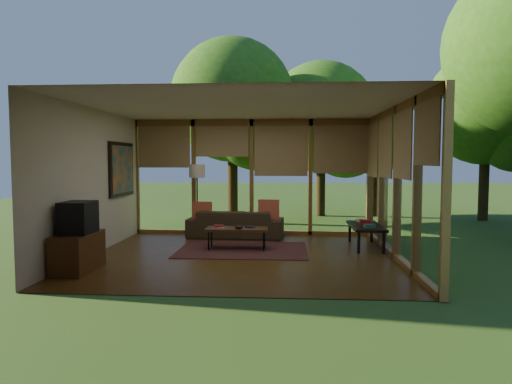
# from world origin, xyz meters

# --- Properties ---
(floor) EXTENTS (5.50, 5.50, 0.00)m
(floor) POSITION_xyz_m (0.00, 0.00, 0.00)
(floor) COLOR #593917
(floor) RESTS_ON ground
(ceiling) EXTENTS (5.50, 5.50, 0.00)m
(ceiling) POSITION_xyz_m (0.00, 0.00, 2.70)
(ceiling) COLOR white
(ceiling) RESTS_ON ground
(wall_left) EXTENTS (0.04, 5.00, 2.70)m
(wall_left) POSITION_xyz_m (-2.75, 0.00, 1.35)
(wall_left) COLOR beige
(wall_left) RESTS_ON ground
(wall_front) EXTENTS (5.50, 0.04, 2.70)m
(wall_front) POSITION_xyz_m (0.00, -2.50, 1.35)
(wall_front) COLOR beige
(wall_front) RESTS_ON ground
(window_wall_back) EXTENTS (5.50, 0.12, 2.70)m
(window_wall_back) POSITION_xyz_m (0.00, 2.50, 1.35)
(window_wall_back) COLOR olive
(window_wall_back) RESTS_ON ground
(window_wall_right) EXTENTS (0.12, 5.00, 2.70)m
(window_wall_right) POSITION_xyz_m (2.75, 0.00, 1.35)
(window_wall_right) COLOR olive
(window_wall_right) RESTS_ON ground
(exterior_lawn) EXTENTS (40.00, 40.00, 0.00)m
(exterior_lawn) POSITION_xyz_m (8.00, 8.00, -0.01)
(exterior_lawn) COLOR #31541F
(exterior_lawn) RESTS_ON ground
(tree_nw) EXTENTS (3.44, 3.44, 5.13)m
(tree_nw) POSITION_xyz_m (-0.68, 4.56, 3.40)
(tree_nw) COLOR #332412
(tree_nw) RESTS_ON ground
(tree_ne) EXTENTS (3.48, 3.48, 4.82)m
(tree_ne) POSITION_xyz_m (1.91, 6.32, 3.08)
(tree_ne) COLOR #332412
(tree_ne) RESTS_ON ground
(tree_far) EXTENTS (3.36, 3.36, 4.97)m
(tree_far) POSITION_xyz_m (6.55, 5.44, 3.28)
(tree_far) COLOR #332412
(tree_far) RESTS_ON ground
(rug) EXTENTS (2.48, 1.76, 0.01)m
(rug) POSITION_xyz_m (-0.03, 0.55, 0.01)
(rug) COLOR maroon
(rug) RESTS_ON floor
(sofa) EXTENTS (2.18, 0.98, 0.62)m
(sofa) POSITION_xyz_m (-0.33, 2.00, 0.31)
(sofa) COLOR #3B2E1D
(sofa) RESTS_ON floor
(pillow_left) EXTENTS (0.42, 0.22, 0.44)m
(pillow_left) POSITION_xyz_m (-1.08, 1.95, 0.59)
(pillow_left) COLOR maroon
(pillow_left) RESTS_ON sofa
(pillow_right) EXTENTS (0.47, 0.25, 0.49)m
(pillow_right) POSITION_xyz_m (0.42, 1.95, 0.62)
(pillow_right) COLOR maroon
(pillow_right) RESTS_ON sofa
(ct_book_lower) EXTENTS (0.21, 0.16, 0.03)m
(ct_book_lower) POSITION_xyz_m (-0.50, 0.55, 0.44)
(ct_book_lower) COLOR #BCB3AA
(ct_book_lower) RESTS_ON coffee_table
(ct_book_upper) EXTENTS (0.21, 0.18, 0.03)m
(ct_book_upper) POSITION_xyz_m (-0.50, 0.55, 0.47)
(ct_book_upper) COLOR maroon
(ct_book_upper) RESTS_ON coffee_table
(ct_book_side) EXTENTS (0.20, 0.17, 0.03)m
(ct_book_side) POSITION_xyz_m (0.10, 0.68, 0.44)
(ct_book_side) COLOR black
(ct_book_side) RESTS_ON coffee_table
(ct_bowl) EXTENTS (0.16, 0.16, 0.07)m
(ct_bowl) POSITION_xyz_m (-0.10, 0.50, 0.46)
(ct_bowl) COLOR black
(ct_bowl) RESTS_ON coffee_table
(media_cabinet) EXTENTS (0.50, 1.00, 0.60)m
(media_cabinet) POSITION_xyz_m (-2.47, -1.28, 0.30)
(media_cabinet) COLOR #502E15
(media_cabinet) RESTS_ON floor
(television) EXTENTS (0.45, 0.55, 0.50)m
(television) POSITION_xyz_m (-2.45, -1.28, 0.85)
(television) COLOR black
(television) RESTS_ON media_cabinet
(console_book_a) EXTENTS (0.22, 0.18, 0.07)m
(console_book_a) POSITION_xyz_m (2.40, 0.58, 0.49)
(console_book_a) COLOR #365F55
(console_book_a) RESTS_ON side_console
(console_book_b) EXTENTS (0.22, 0.16, 0.10)m
(console_book_b) POSITION_xyz_m (2.40, 1.03, 0.50)
(console_book_b) COLOR maroon
(console_book_b) RESTS_ON side_console
(console_book_c) EXTENTS (0.23, 0.20, 0.05)m
(console_book_c) POSITION_xyz_m (2.40, 1.43, 0.48)
(console_book_c) COLOR #BCB3AA
(console_book_c) RESTS_ON side_console
(floor_lamp) EXTENTS (0.36, 0.36, 1.65)m
(floor_lamp) POSITION_xyz_m (-1.21, 2.06, 1.41)
(floor_lamp) COLOR black
(floor_lamp) RESTS_ON floor
(coffee_table) EXTENTS (1.20, 0.50, 0.43)m
(coffee_table) POSITION_xyz_m (-0.15, 0.60, 0.39)
(coffee_table) COLOR #502E15
(coffee_table) RESTS_ON floor
(side_console) EXTENTS (0.60, 1.40, 0.46)m
(side_console) POSITION_xyz_m (2.40, 0.98, 0.41)
(side_console) COLOR black
(side_console) RESTS_ON floor
(wall_painting) EXTENTS (0.06, 1.35, 1.15)m
(wall_painting) POSITION_xyz_m (-2.71, 1.40, 1.55)
(wall_painting) COLOR black
(wall_painting) RESTS_ON wall_left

